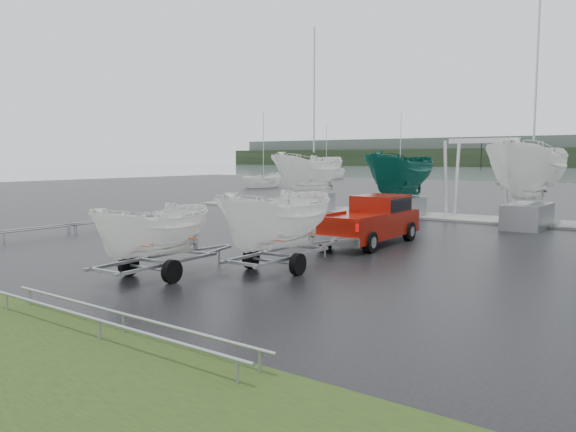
{
  "coord_description": "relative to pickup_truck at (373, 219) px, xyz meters",
  "views": [
    {
      "loc": [
        12.29,
        -15.44,
        3.18
      ],
      "look_at": [
        1.1,
        -0.31,
        1.2
      ],
      "focal_mm": 35.0,
      "sensor_mm": 36.0,
      "label": 1
    }
  ],
  "objects": [
    {
      "name": "ground_plane",
      "position": [
        -2.59,
        -2.97,
        -0.91
      ],
      "size": [
        120.0,
        120.0,
        0.0
      ],
      "primitive_type": "plane",
      "color": "black",
      "rests_on": "ground"
    },
    {
      "name": "dock",
      "position": [
        -2.59,
        10.03,
        -0.86
      ],
      "size": [
        30.0,
        3.0,
        0.12
      ],
      "primitive_type": "cube",
      "color": "gray",
      "rests_on": "ground"
    },
    {
      "name": "pickup_truck",
      "position": [
        0.0,
        0.0,
        0.0
      ],
      "size": [
        2.11,
        5.33,
        1.75
      ],
      "rotation": [
        0.0,
        0.0,
        0.04
      ],
      "color": "maroon",
      "rests_on": "ground"
    },
    {
      "name": "trailer_hitched",
      "position": [
        0.24,
        -6.1,
        1.91
      ],
      "size": [
        1.85,
        3.64,
        5.22
      ],
      "rotation": [
        0.0,
        0.0,
        0.04
      ],
      "color": "#96999F",
      "rests_on": "ground"
    },
    {
      "name": "trailer_parked",
      "position": [
        -1.77,
        -8.8,
        1.48
      ],
      "size": [
        1.81,
        3.67,
        4.39
      ],
      "rotation": [
        0.0,
        0.0,
        0.06
      ],
      "color": "#96999F",
      "rests_on": "ground"
    },
    {
      "name": "boat_hoist",
      "position": [
        0.7,
        10.03,
        1.76
      ],
      "size": [
        3.3,
        2.18,
        4.12
      ],
      "color": "silver",
      "rests_on": "ground"
    },
    {
      "name": "keelboat_0",
      "position": [
        -8.38,
        8.03,
        2.71
      ],
      "size": [
        2.29,
        3.2,
        10.45
      ],
      "color": "#96999F",
      "rests_on": "ground"
    },
    {
      "name": "keelboat_1",
      "position": [
        -2.81,
        8.23,
        2.7
      ],
      "size": [
        2.29,
        3.2,
        7.19
      ],
      "color": "#96999F",
      "rests_on": "ground"
    },
    {
      "name": "keelboat_2",
      "position": [
        3.49,
        8.03,
        3.5
      ],
      "size": [
        2.77,
        3.2,
        10.95
      ],
      "color": "#96999F",
      "rests_on": "ground"
    },
    {
      "name": "mast_rack_0",
      "position": [
        -11.59,
        -1.97,
        -0.56
      ],
      "size": [
        0.56,
        6.5,
        0.06
      ],
      "rotation": [
        0.0,
        0.0,
        1.57
      ],
      "color": "#96999F",
      "rests_on": "ground"
    },
    {
      "name": "mast_rack_1",
      "position": [
        -11.59,
        -7.97,
        -0.56
      ],
      "size": [
        0.56,
        6.5,
        0.06
      ],
      "rotation": [
        0.0,
        0.0,
        1.57
      ],
      "color": "#96999F",
      "rests_on": "ground"
    },
    {
      "name": "mast_rack_2",
      "position": [
        1.41,
        -12.47,
        -0.56
      ],
      "size": [
        7.0,
        0.56,
        0.06
      ],
      "color": "#96999F",
      "rests_on": "ground"
    },
    {
      "name": "moored_boat_0",
      "position": [
        -27.95,
        28.09,
        -0.91
      ],
      "size": [
        2.33,
        2.4,
        11.09
      ],
      "rotation": [
        0.0,
        0.0,
        3.14
      ],
      "color": "white",
      "rests_on": "ground"
    },
    {
      "name": "moored_boat_1",
      "position": [
        -16.32,
        36.85,
        -0.91
      ],
      "size": [
        3.44,
        3.44,
        11.19
      ],
      "rotation": [
        0.0,
        0.0,
        0.82
      ],
      "color": "white",
      "rests_on": "ground"
    },
    {
      "name": "moored_boat_4",
      "position": [
        -35.17,
        51.75,
        -0.91
      ],
      "size": [
        3.35,
        3.4,
        11.58
      ],
      "rotation": [
        0.0,
        0.0,
        6.01
      ],
      "color": "white",
      "rests_on": "ground"
    }
  ]
}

